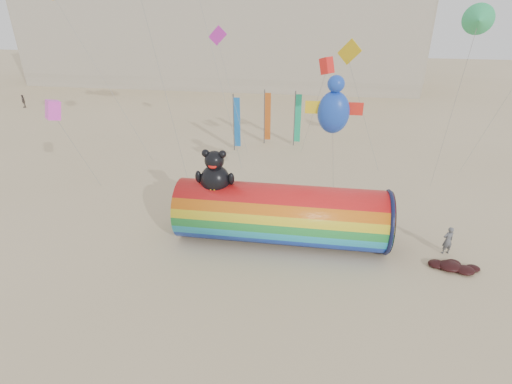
# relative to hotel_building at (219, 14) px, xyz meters

# --- Properties ---
(ground) EXTENTS (160.00, 160.00, 0.00)m
(ground) POSITION_rel_hotel_building_xyz_m (12.00, -45.95, -10.31)
(ground) COLOR #CCB58C
(ground) RESTS_ON ground
(hotel_building) EXTENTS (60.40, 15.40, 20.60)m
(hotel_building) POSITION_rel_hotel_building_xyz_m (0.00, 0.00, 0.00)
(hotel_building) COLOR #B7AD99
(hotel_building) RESTS_ON ground
(windsock_assembly) EXTENTS (11.98, 3.65, 5.52)m
(windsock_assembly) POSITION_rel_hotel_building_xyz_m (14.14, -45.76, -8.48)
(windsock_assembly) COLOR red
(windsock_assembly) RESTS_ON ground
(kite_handler) EXTENTS (0.71, 0.58, 1.69)m
(kite_handler) POSITION_rel_hotel_building_xyz_m (23.41, -45.71, -9.47)
(kite_handler) COLOR #595B61
(kite_handler) RESTS_ON ground
(fabric_bundle) EXTENTS (2.62, 1.35, 0.41)m
(fabric_bundle) POSITION_rel_hotel_building_xyz_m (23.44, -47.19, -10.14)
(fabric_bundle) COLOR #360B09
(fabric_bundle) RESTS_ON ground
(festival_banners) EXTENTS (5.99, 2.39, 5.20)m
(festival_banners) POSITION_rel_hotel_building_xyz_m (11.31, -29.75, -7.67)
(festival_banners) COLOR #59595E
(festival_banners) RESTS_ON ground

